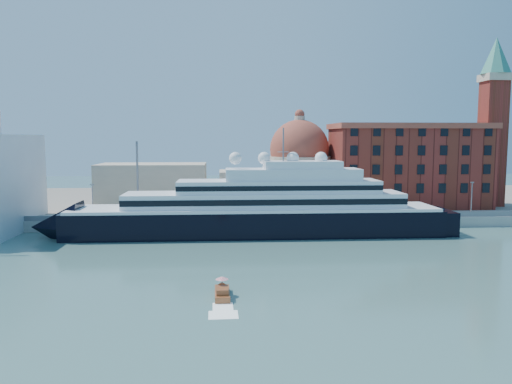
{
  "coord_description": "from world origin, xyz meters",
  "views": [
    {
      "loc": [
        0.08,
        -84.98,
        21.24
      ],
      "look_at": [
        6.85,
        18.0,
        10.05
      ],
      "focal_mm": 35.0,
      "sensor_mm": 36.0,
      "label": 1
    }
  ],
  "objects": [
    {
      "name": "quay",
      "position": [
        0.0,
        34.0,
        1.25
      ],
      "size": [
        180.0,
        10.0,
        2.5
      ],
      "primitive_type": "cube",
      "color": "gray",
      "rests_on": "ground"
    },
    {
      "name": "superyacht",
      "position": [
        4.37,
        23.0,
        4.73
      ],
      "size": [
        91.73,
        12.72,
        27.41
      ],
      "color": "black",
      "rests_on": "ground"
    },
    {
      "name": "lamp_posts",
      "position": [
        -12.67,
        32.27,
        9.84
      ],
      "size": [
        120.8,
        2.4,
        18.0
      ],
      "color": "slate",
      "rests_on": "quay"
    },
    {
      "name": "land",
      "position": [
        0.0,
        75.0,
        1.0
      ],
      "size": [
        260.0,
        72.0,
        2.0
      ],
      "primitive_type": "cube",
      "color": "slate",
      "rests_on": "ground"
    },
    {
      "name": "church",
      "position": [
        6.39,
        57.72,
        10.91
      ],
      "size": [
        66.0,
        18.0,
        25.5
      ],
      "color": "beige",
      "rests_on": "land"
    },
    {
      "name": "quay_fence",
      "position": [
        0.0,
        29.5,
        3.1
      ],
      "size": [
        180.0,
        0.1,
        1.2
      ],
      "primitive_type": "cube",
      "color": "slate",
      "rests_on": "quay"
    },
    {
      "name": "water_taxi",
      "position": [
        -0.18,
        -19.94,
        0.68
      ],
      "size": [
        2.1,
        5.98,
        2.82
      ],
      "rotation": [
        0.0,
        0.0,
        0.02
      ],
      "color": "brown",
      "rests_on": "ground"
    },
    {
      "name": "warehouse",
      "position": [
        52.0,
        52.0,
        13.79
      ],
      "size": [
        43.0,
        19.0,
        23.25
      ],
      "color": "maroon",
      "rests_on": "land"
    },
    {
      "name": "ground",
      "position": [
        0.0,
        0.0,
        0.0
      ],
      "size": [
        400.0,
        400.0,
        0.0
      ],
      "primitive_type": "plane",
      "color": "#3A6563",
      "rests_on": "ground"
    },
    {
      "name": "campanile",
      "position": [
        76.0,
        52.0,
        28.76
      ],
      "size": [
        8.4,
        8.4,
        47.0
      ],
      "color": "maroon",
      "rests_on": "land"
    }
  ]
}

